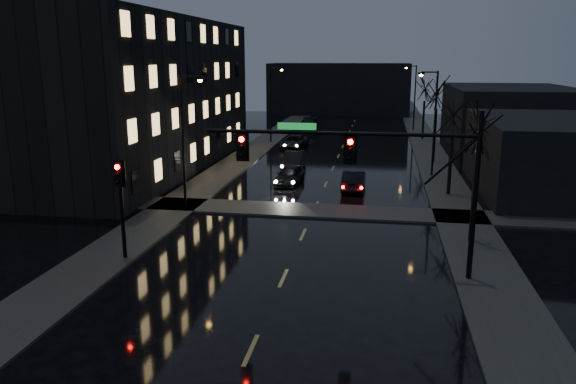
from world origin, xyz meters
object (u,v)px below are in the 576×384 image
at_px(oncoming_car_a, 289,175).
at_px(oncoming_car_c, 294,142).
at_px(oncoming_car_d, 308,125).
at_px(lead_car, 354,180).
at_px(oncoming_car_b, 294,161).

distance_m(oncoming_car_a, oncoming_car_c, 16.29).
relative_size(oncoming_car_a, oncoming_car_c, 0.85).
xyz_separation_m(oncoming_car_a, oncoming_car_d, (-2.49, 29.57, 0.09)).
height_order(oncoming_car_d, lead_car, oncoming_car_d).
bearing_deg(lead_car, oncoming_car_b, -51.01).
relative_size(oncoming_car_b, oncoming_car_d, 0.82).
distance_m(oncoming_car_c, oncoming_car_d, 13.43).
height_order(oncoming_car_c, lead_car, lead_car).
bearing_deg(oncoming_car_d, oncoming_car_b, -85.92).
bearing_deg(oncoming_car_b, oncoming_car_a, -84.91).
bearing_deg(oncoming_car_a, oncoming_car_b, 99.65).
bearing_deg(oncoming_car_d, lead_car, -77.36).
distance_m(oncoming_car_a, oncoming_car_b, 5.56).
bearing_deg(oncoming_car_a, oncoming_car_c, 101.55).
bearing_deg(oncoming_car_b, oncoming_car_d, 93.98).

